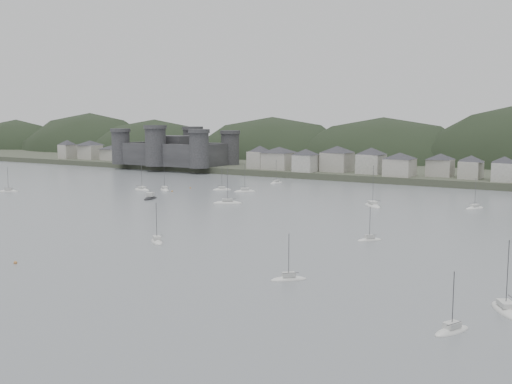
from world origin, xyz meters
The scene contains 8 objects.
ground centered at (0.00, 0.00, 0.00)m, with size 900.00×900.00×0.00m, color slate.
far_shore_land centered at (0.00, 295.00, 1.50)m, with size 900.00×250.00×3.00m, color #383D2D.
forested_ridge centered at (4.83, 269.40, -11.28)m, with size 851.55×103.94×102.57m.
castle centered at (-120.00, 179.80, 10.96)m, with size 66.00×43.00×20.00m.
waterfront_town centered at (50.59, 183.34, 8.66)m, with size 451.48×28.46×12.92m.
moored_fleet centered at (-1.14, 70.01, 0.18)m, with size 254.41×152.30×14.06m.
motor_launch_far centered at (-46.67, 79.68, 0.29)m, with size 5.34×8.79×3.97m.
mooring_buoys centered at (-21.65, 56.12, 0.15)m, with size 171.98×115.95×0.70m.
Camera 1 is at (90.61, -68.76, 26.88)m, focal length 40.32 mm.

